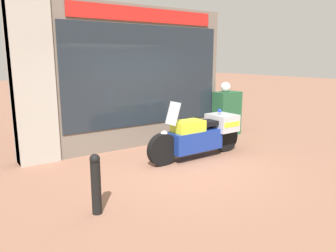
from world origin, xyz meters
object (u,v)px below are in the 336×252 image
object	(u,v)px
utility_cabinet	(227,113)
street_bollard	(96,183)
white_helmet	(226,87)
paramedic_motorcycle	(202,134)

from	to	relation	value
utility_cabinet	street_bollard	world-z (taller)	utility_cabinet
white_helmet	paramedic_motorcycle	bearing A→B (deg)	-146.99
paramedic_motorcycle	street_bollard	world-z (taller)	paramedic_motorcycle
paramedic_motorcycle	street_bollard	xyz separation A→B (m)	(-3.01, -1.25, -0.07)
street_bollard	white_helmet	bearing A→B (deg)	26.89
utility_cabinet	street_bollard	distance (m)	5.62
paramedic_motorcycle	white_helmet	world-z (taller)	white_helmet
street_bollard	paramedic_motorcycle	bearing A→B (deg)	22.59
paramedic_motorcycle	utility_cabinet	bearing A→B (deg)	-148.85
paramedic_motorcycle	street_bollard	distance (m)	3.27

